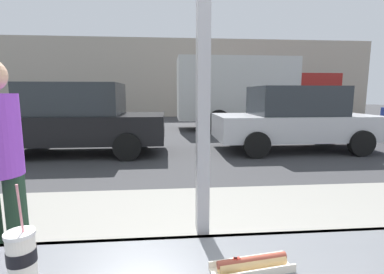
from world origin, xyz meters
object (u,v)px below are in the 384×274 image
(hotdog_tray_far, at_px, (252,264))
(parked_car_silver, at_px, (294,118))
(soda_cup_left, at_px, (22,255))
(box_truck, at_px, (251,91))
(parked_car_black, at_px, (77,119))

(hotdog_tray_far, relative_size, parked_car_silver, 0.07)
(soda_cup_left, xyz_separation_m, box_truck, (4.07, 11.27, 0.61))
(hotdog_tray_far, xyz_separation_m, parked_car_silver, (3.14, 6.51, -0.09))
(parked_car_black, distance_m, parked_car_silver, 5.70)
(soda_cup_left, bearing_deg, hotdog_tray_far, -1.38)
(box_truck, bearing_deg, parked_car_silver, -92.32)
(parked_car_black, xyz_separation_m, box_truck, (5.89, 4.79, 0.74))
(soda_cup_left, height_order, parked_car_silver, parked_car_silver)
(box_truck, bearing_deg, hotdog_tray_far, -106.46)
(soda_cup_left, bearing_deg, box_truck, 70.15)
(soda_cup_left, xyz_separation_m, parked_car_black, (-1.82, 6.49, -0.13))
(soda_cup_left, height_order, box_truck, box_truck)
(parked_car_black, bearing_deg, soda_cup_left, -74.31)
(parked_car_silver, height_order, box_truck, box_truck)
(hotdog_tray_far, bearing_deg, parked_car_black, 111.45)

